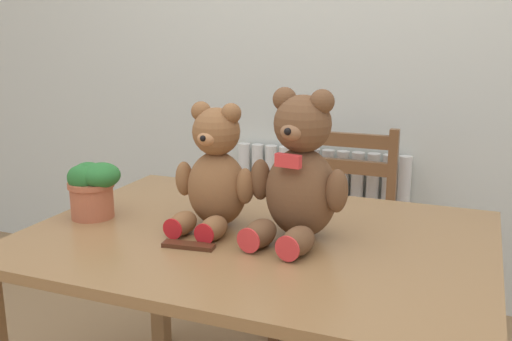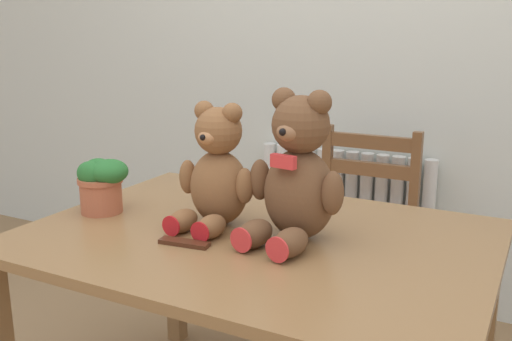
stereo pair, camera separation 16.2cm
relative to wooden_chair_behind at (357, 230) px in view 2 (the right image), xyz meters
The scene contains 8 objects.
wall_back 0.92m from the wooden_chair_behind, 94.54° to the left, with size 8.00×0.04×2.60m, color silver.
radiator 0.36m from the wooden_chair_behind, 118.81° to the left, with size 0.87×0.10×0.72m.
dining_table 0.89m from the wooden_chair_behind, 91.93° to the right, with size 1.30×0.94×0.71m.
wooden_chair_behind is the anchor object (origin of this frame).
teddy_bear_left 0.96m from the wooden_chair_behind, 101.16° to the right, with size 0.26×0.26×0.37m.
teddy_bear_right 0.97m from the wooden_chair_behind, 84.06° to the right, with size 0.29×0.31×0.42m.
potted_plant 1.13m from the wooden_chair_behind, 120.96° to the right, with size 0.17×0.14×0.18m.
chocolate_bar 1.08m from the wooden_chair_behind, 98.74° to the right, with size 0.14×0.04×0.01m, color #472314.
Camera 2 is at (0.71, -0.89, 1.28)m, focal length 40.00 mm.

